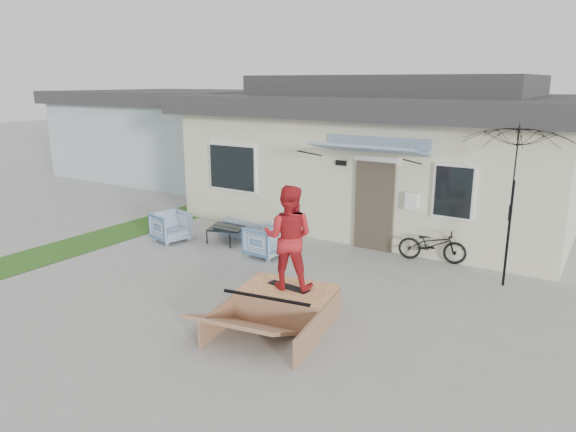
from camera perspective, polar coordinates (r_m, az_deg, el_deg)
The scene contains 13 objects.
ground at distance 9.64m, azimuth -7.38°, elevation -9.54°, with size 90.00×90.00×0.00m, color #9A9A95.
grass_strip at distance 14.50m, azimuth -18.21°, elevation -1.87°, with size 1.40×8.00×0.01m, color #2A5A1D.
house at distance 15.89m, azimuth 11.25°, elevation 7.10°, with size 10.80×8.49×4.10m.
neighbor_house at distance 23.38m, azimuth -11.73°, elevation 8.97°, with size 8.60×7.60×3.50m.
loveseat at distance 13.47m, azimuth -4.32°, elevation -1.02°, with size 1.62×0.47×0.63m, color #305F93.
armchair_left at distance 13.43m, azimuth -12.58°, elevation -0.97°, with size 0.79×0.74×0.82m, color #305F93.
armchair_right at distance 12.00m, azimuth -2.48°, elevation -2.52°, with size 0.78×0.73×0.80m, color #305F93.
coffee_table at distance 13.15m, azimuth -6.56°, elevation -1.99°, with size 0.81×0.81×0.40m, color black.
bicycle at distance 12.04m, azimuth 15.41°, elevation -2.61°, with size 0.52×1.48×0.95m, color black.
patio_umbrella at distance 10.77m, azimuth 23.15°, elevation 1.75°, with size 2.50×2.40×2.20m.
skate_ramp at distance 9.01m, azimuth -0.08°, elevation -9.40°, with size 1.54×2.05×0.51m, color #8B5E41, non-canonical shape.
skateboard at distance 8.94m, azimuth 0.05°, elevation -7.63°, with size 0.79×0.20×0.05m, color black.
skater at distance 8.65m, azimuth 0.05°, elevation -2.12°, with size 0.85×0.66×1.74m, color red.
Camera 1 is at (5.72, -6.70, 3.90)m, focal length 32.77 mm.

